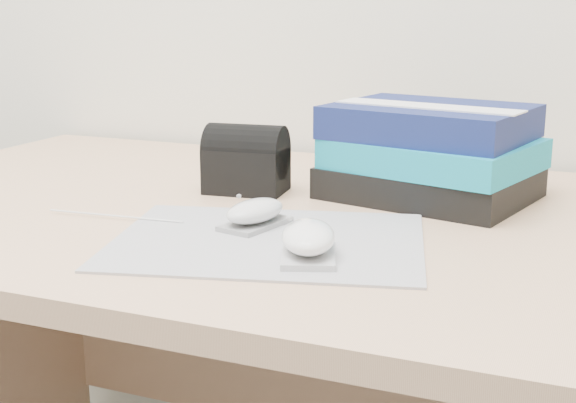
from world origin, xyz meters
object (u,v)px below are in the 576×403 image
at_px(book_stack, 431,152).
at_px(pouch, 246,160).
at_px(desk, 383,365).
at_px(mouse_front, 308,240).
at_px(mouse_rear, 255,213).

height_order(book_stack, pouch, book_stack).
xyz_separation_m(desk, book_stack, (0.04, 0.08, 0.30)).
xyz_separation_m(mouse_front, book_stack, (0.06, 0.33, 0.04)).
height_order(mouse_front, book_stack, book_stack).
distance_m(desk, pouch, 0.36).
bearing_deg(pouch, desk, -2.18).
relative_size(book_stack, pouch, 2.58).
bearing_deg(mouse_rear, pouch, 118.42).
distance_m(mouse_rear, mouse_front, 0.14).
bearing_deg(book_stack, desk, -117.29).
bearing_deg(mouse_rear, mouse_front, -40.00).
bearing_deg(mouse_front, pouch, 127.10).
bearing_deg(mouse_rear, book_stack, 56.56).
bearing_deg(book_stack, mouse_front, -99.92).
distance_m(desk, mouse_front, 0.36).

